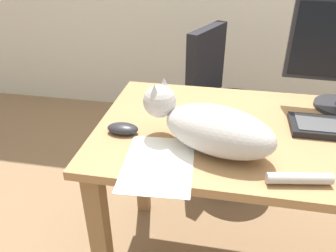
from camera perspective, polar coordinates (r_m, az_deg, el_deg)
desk at (r=1.31m, az=18.86°, el=-5.31°), size 1.35×0.70×0.73m
office_chair at (r=2.01m, az=9.39°, el=1.18°), size 0.51×0.49×0.90m
cat at (r=1.06m, az=7.42°, el=-0.21°), size 0.58×0.30×0.20m
computer_mouse at (r=1.18m, az=-7.66°, el=-0.43°), size 0.11×0.06×0.04m
paper_sheet at (r=1.03m, az=-1.64°, el=-6.40°), size 0.23×0.31×0.00m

